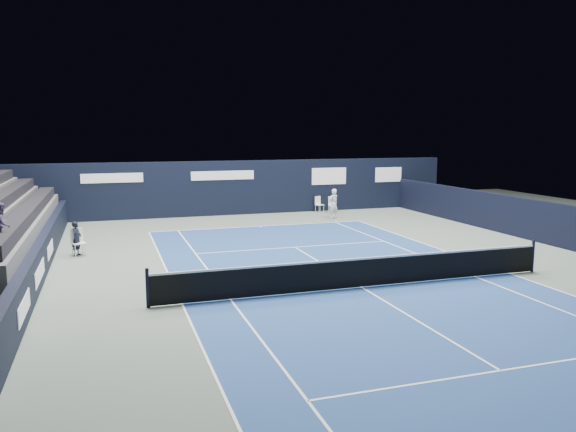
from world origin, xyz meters
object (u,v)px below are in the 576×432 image
object	(u,v)px
line_judge_chair	(78,240)
tennis_player	(333,204)
folding_chair_back_a	(318,201)
folding_chair_back_b	(332,203)
tennis_net	(362,271)

from	to	relation	value
line_judge_chair	tennis_player	xyz separation A→B (m)	(13.01, 5.59, 0.22)
folding_chair_back_a	line_judge_chair	world-z (taller)	line_judge_chair
line_judge_chair	folding_chair_back_a	bearing A→B (deg)	12.87
folding_chair_back_b	folding_chair_back_a	bearing A→B (deg)	156.04
folding_chair_back_a	tennis_net	world-z (taller)	tennis_net
folding_chair_back_a	folding_chair_back_b	size ratio (longest dim) A/B	0.97
folding_chair_back_b	line_judge_chair	size ratio (longest dim) A/B	0.91
folding_chair_back_a	tennis_player	distance (m)	2.75
line_judge_chair	folding_chair_back_b	bearing A→B (deg)	9.80
line_judge_chair	tennis_player	world-z (taller)	tennis_player
folding_chair_back_a	line_judge_chair	distance (m)	15.59
tennis_net	tennis_player	distance (m)	13.92
folding_chair_back_a	folding_chair_back_b	xyz separation A→B (m)	(0.63, -0.60, -0.08)
line_judge_chair	tennis_net	size ratio (longest dim) A/B	0.08
folding_chair_back_a	folding_chair_back_b	bearing A→B (deg)	-61.46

